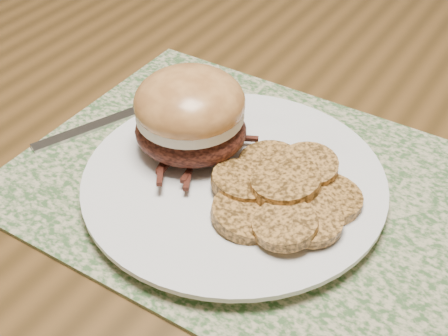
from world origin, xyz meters
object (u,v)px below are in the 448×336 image
at_px(dining_table, 229,173).
at_px(pork_sandwich, 190,114).
at_px(dinner_plate, 234,183).
at_px(fork, 109,121).

bearing_deg(dining_table, pork_sandwich, -82.89).
bearing_deg(dining_table, dinner_plate, -56.16).
xyz_separation_m(dining_table, dinner_plate, (0.07, -0.10, 0.09)).
xyz_separation_m(pork_sandwich, fork, (-0.11, 0.01, -0.05)).
bearing_deg(pork_sandwich, fork, 169.61).
relative_size(pork_sandwich, fork, 0.75).
distance_m(pork_sandwich, fork, 0.12).
relative_size(dinner_plate, fork, 1.64).
bearing_deg(fork, dining_table, 62.45).
relative_size(dining_table, pork_sandwich, 12.69).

